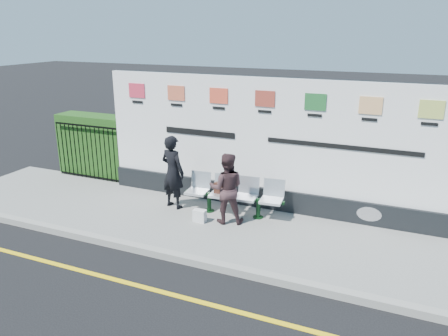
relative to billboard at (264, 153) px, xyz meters
name	(u,v)px	position (x,y,z in m)	size (l,w,h in m)	color
ground	(160,292)	(-0.50, -3.85, -1.42)	(80.00, 80.00, 0.00)	black
pavement	(221,227)	(-0.50, -1.35, -1.36)	(14.00, 3.00, 0.12)	gray
kerb	(188,260)	(-0.50, -2.85, -1.35)	(14.00, 0.18, 0.14)	gray
yellow_line	(160,291)	(-0.50, -3.85, -1.42)	(14.00, 0.10, 0.01)	yellow
billboard	(264,153)	(0.00, 0.00, 0.00)	(8.00, 0.30, 3.00)	black
hedge	(98,145)	(-5.08, 0.45, -0.45)	(2.35, 0.70, 1.70)	#1F4A16
railing	(88,152)	(-5.08, 0.00, -0.53)	(2.05, 0.06, 1.54)	black
bench	(233,205)	(-0.46, -0.72, -1.06)	(2.20, 0.57, 0.47)	silver
woman_left	(173,172)	(-1.91, -0.86, -0.44)	(0.63, 0.41, 1.72)	black
woman_right	(226,188)	(-0.45, -1.15, -0.53)	(0.75, 0.58, 1.54)	#3C2729
handbag_brown	(221,188)	(-0.75, -0.75, -0.71)	(0.31, 0.13, 0.24)	black
carrier_bag_white	(200,216)	(-0.99, -1.38, -1.16)	(0.27, 0.16, 0.27)	silver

